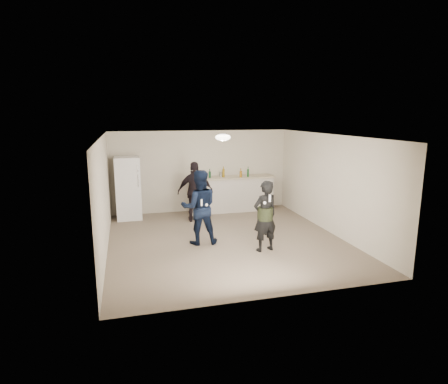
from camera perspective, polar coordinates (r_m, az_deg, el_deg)
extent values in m
plane|color=#6B5B4C|center=(9.12, 0.32, -7.34)|extent=(6.00, 6.00, 0.00)
plane|color=silver|center=(8.63, 0.34, 8.54)|extent=(6.00, 6.00, 0.00)
plane|color=beige|center=(11.67, -3.51, 3.19)|extent=(6.00, 0.00, 6.00)
plane|color=beige|center=(6.03, 7.81, -5.07)|extent=(6.00, 0.00, 6.00)
plane|color=beige|center=(8.51, -17.84, -0.57)|extent=(0.00, 6.00, 6.00)
plane|color=beige|center=(9.86, 15.96, 1.17)|extent=(0.00, 6.00, 6.00)
cube|color=beige|center=(11.69, 1.13, -0.39)|extent=(2.60, 0.56, 1.05)
cube|color=#B8B18E|center=(11.59, 1.14, 2.25)|extent=(2.68, 0.64, 0.04)
cube|color=white|center=(11.12, -14.39, 0.58)|extent=(0.70, 0.70, 1.80)
cylinder|color=silver|center=(10.69, -12.97, 2.39)|extent=(0.02, 0.02, 0.60)
ellipsoid|color=white|center=(8.92, -0.17, 8.33)|extent=(0.36, 0.36, 0.16)
cylinder|color=#ADADB1|center=(11.46, -0.51, 2.68)|extent=(0.08, 0.08, 0.17)
imported|color=#0E1C3B|center=(8.69, -3.79, -2.33)|extent=(0.90, 0.73, 1.75)
imported|color=black|center=(8.27, 6.27, -3.68)|extent=(0.65, 0.50, 1.59)
cylinder|color=#253217|center=(8.25, 6.28, -3.30)|extent=(0.34, 0.34, 0.28)
imported|color=black|center=(10.54, -4.39, 0.04)|extent=(1.04, 0.54, 1.70)
cube|color=white|center=(8.38, -3.44, -1.60)|extent=(0.04, 0.04, 0.15)
sphere|color=white|center=(8.45, -2.68, -1.97)|extent=(0.07, 0.07, 0.07)
cube|color=white|center=(7.93, 6.99, -0.96)|extent=(0.04, 0.04, 0.15)
sphere|color=white|center=(7.94, 6.22, -1.66)|extent=(0.07, 0.07, 0.07)
cylinder|color=#123F1F|center=(11.35, -2.19, 2.66)|extent=(0.07, 0.07, 0.20)
cylinder|color=#9C7916|center=(11.48, -0.08, 2.90)|extent=(0.07, 0.07, 0.25)
cylinder|color=#9F6A17|center=(11.47, 2.57, 2.73)|extent=(0.08, 0.08, 0.19)
cylinder|color=#164D1D|center=(11.57, 3.68, 2.91)|extent=(0.06, 0.06, 0.24)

